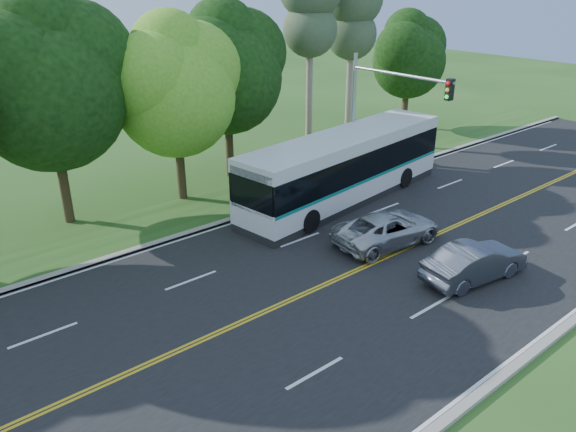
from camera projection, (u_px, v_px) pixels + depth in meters
ground at (367, 266)px, 22.43m from camera, size 120.00×120.00×0.00m
road at (367, 266)px, 22.42m from camera, size 60.00×14.00×0.02m
curb_north at (259, 211)px, 27.43m from camera, size 60.00×0.30×0.15m
curb_south at (537, 349)px, 17.36m from camera, size 60.00×0.30×0.15m
grass_verge at (237, 200)px, 28.74m from camera, size 60.00×4.00×0.10m
lane_markings at (365, 266)px, 22.36m from camera, size 57.60×13.82×0.00m
tree_row at (98, 70)px, 25.25m from camera, size 44.70×9.10×13.84m
bougainvillea_hedge at (348, 164)px, 32.09m from camera, size 9.50×2.25×1.50m
traffic_signal at (381, 105)px, 28.17m from camera, size 0.42×6.10×7.00m
transit_bus at (345, 168)px, 28.27m from camera, size 13.34×4.47×3.43m
sedan at (475, 262)px, 21.19m from camera, size 4.53×2.16×1.43m
suv at (387, 229)px, 24.01m from camera, size 5.19×2.83×1.38m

